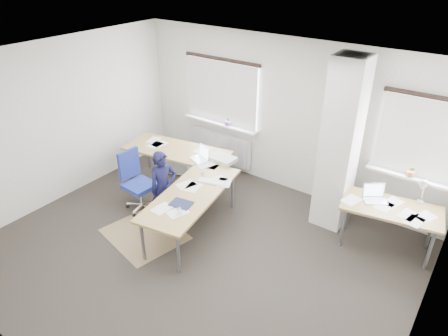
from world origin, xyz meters
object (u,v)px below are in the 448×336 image
Objects in this scene: task_chair at (139,193)px; desk_side at (392,209)px; person at (164,188)px; desk_main at (186,172)px.

desk_side is at bearing 25.16° from task_chair.
desk_side is at bearing -42.02° from person.
desk_side reaches higher than desk_main.
desk_side is at bearing 6.04° from desk_main.
desk_main is 3.31m from desk_side.
person is (0.60, 0.01, 0.34)m from task_chair.
desk_side reaches higher than task_chair.
person reaches higher than desk_side.
task_chair is at bearing 114.09° from person.
person is (-3.20, -1.45, -0.05)m from desk_side.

